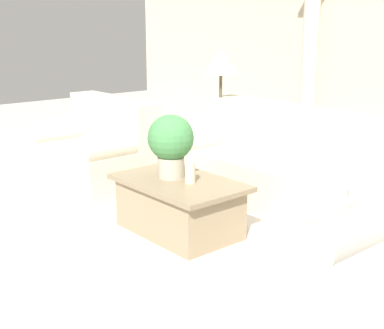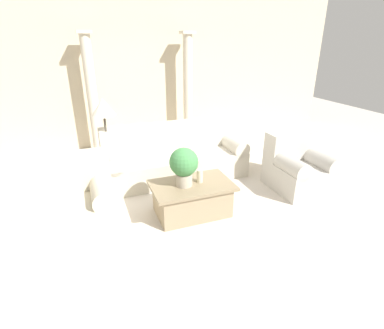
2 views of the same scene
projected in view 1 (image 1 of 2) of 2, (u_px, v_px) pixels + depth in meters
ground_plane at (214, 216)px, 4.86m from camera, size 16.00×16.00×0.00m
sofa_long at (293, 168)px, 5.09m from camera, size 2.42×0.87×0.92m
loveseat at (98, 149)px, 5.82m from camera, size 1.38×0.87×0.92m
coffee_table at (179, 206)px, 4.43m from camera, size 1.10×0.70×0.45m
potted_plant at (171, 142)px, 4.38m from camera, size 0.38×0.38×0.53m
pillar_candle at (190, 172)px, 4.28m from camera, size 0.08×0.08×0.18m
floor_lamp at (221, 70)px, 5.73m from camera, size 0.38×0.38×1.43m
column_left at (309, 61)px, 6.80m from camera, size 0.29×0.29×2.41m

